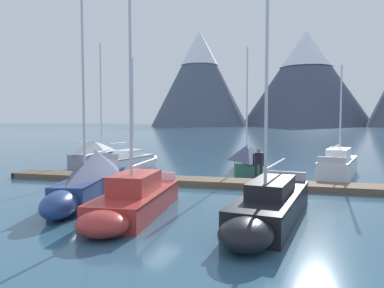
{
  "coord_description": "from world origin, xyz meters",
  "views": [
    {
      "loc": [
        7.01,
        -14.25,
        3.37
      ],
      "look_at": [
        0.0,
        6.0,
        2.0
      ],
      "focal_mm": 34.43,
      "sensor_mm": 36.0,
      "label": 1
    }
  ],
  "objects": [
    {
      "name": "sailboat_mid_dock_starboard",
      "position": [
        0.83,
        -2.8,
        0.58
      ],
      "size": [
        2.61,
        6.46,
        8.99
      ],
      "color": "#B2332D",
      "rests_on": "ground"
    },
    {
      "name": "sailboat_mid_dock_port",
      "position": [
        -2.21,
        -0.9,
        0.97
      ],
      "size": [
        3.35,
        7.63,
        8.21
      ],
      "color": "navy",
      "rests_on": "ground"
    },
    {
      "name": "mountain_west_summit",
      "position": [
        -62.58,
        200.91,
        29.81
      ],
      "size": [
        58.96,
        58.96,
        57.82
      ],
      "color": "#4C566B",
      "rests_on": "ground"
    },
    {
      "name": "dock",
      "position": [
        0.0,
        4.0,
        0.14
      ],
      "size": [
        20.22,
        3.1,
        0.3
      ],
      "color": "brown",
      "rests_on": "ground"
    },
    {
      "name": "person_on_dock",
      "position": [
        4.14,
        4.35,
        1.26
      ],
      "size": [
        0.58,
        0.29,
        1.69
      ],
      "color": "#232328",
      "rests_on": "dock"
    },
    {
      "name": "sailboat_far_berth",
      "position": [
        2.57,
        9.64,
        0.85
      ],
      "size": [
        2.9,
        5.91,
        8.23
      ],
      "color": "#336B56",
      "rests_on": "ground"
    },
    {
      "name": "sailboat_second_berth",
      "position": [
        -5.43,
        8.8,
        0.56
      ],
      "size": [
        2.2,
        5.87,
        7.74
      ],
      "color": "white",
      "rests_on": "ground"
    },
    {
      "name": "sailboat_outer_slip",
      "position": [
        5.5,
        -2.18,
        0.57
      ],
      "size": [
        2.18,
        7.49,
        7.82
      ],
      "color": "black",
      "rests_on": "ground"
    },
    {
      "name": "sailboat_nearest_berth",
      "position": [
        -8.56,
        9.28,
        0.95
      ],
      "size": [
        1.96,
        5.76,
        9.1
      ],
      "color": "#93939E",
      "rests_on": "ground"
    },
    {
      "name": "sailboat_end_of_dock",
      "position": [
        8.2,
        9.69,
        0.68
      ],
      "size": [
        2.6,
        6.72,
        6.7
      ],
      "color": "silver",
      "rests_on": "ground"
    },
    {
      "name": "mountain_central_massif",
      "position": [
        -1.46,
        223.91,
        30.17
      ],
      "size": [
        78.44,
        78.44,
        58.25
      ],
      "color": "#424C60",
      "rests_on": "ground"
    },
    {
      "name": "ground_plane",
      "position": [
        0.0,
        0.0,
        0.0
      ],
      "size": [
        700.0,
        700.0,
        0.0
      ],
      "primitive_type": "plane",
      "color": "#335B75"
    }
  ]
}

